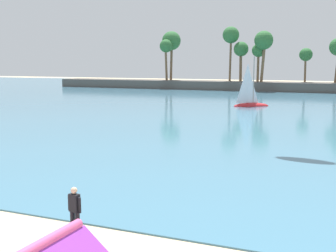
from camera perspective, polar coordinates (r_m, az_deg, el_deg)
sea at (r=68.69m, az=13.16°, el=3.76°), size 220.00×111.59×0.06m
palm_headland at (r=83.94m, az=16.82°, el=7.23°), size 95.70×6.35×13.02m
person_at_waterline at (r=14.07m, az=-12.48°, el=-11.06°), size 0.54×0.26×1.67m
sailboat_near_shore at (r=54.33m, az=11.07°, el=3.26°), size 4.65×3.55×6.67m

